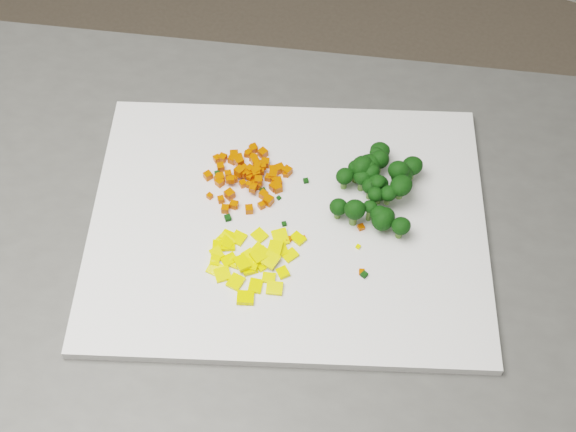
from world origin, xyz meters
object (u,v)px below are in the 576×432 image
at_px(cutting_board, 288,224).
at_px(pepper_pile, 254,253).
at_px(carrot_pile, 247,174).
at_px(counter_block, 265,396).
at_px(broccoli_pile, 382,185).

xyz_separation_m(cutting_board, pepper_pile, (-0.01, -0.06, 0.01)).
distance_m(carrot_pile, pepper_pile, 0.11).
xyz_separation_m(counter_block, pepper_pile, (0.01, -0.02, 0.47)).
bearing_deg(broccoli_pile, carrot_pile, -164.25).
relative_size(carrot_pile, pepper_pile, 0.86).
xyz_separation_m(cutting_board, carrot_pile, (-0.07, 0.03, 0.02)).
distance_m(cutting_board, pepper_pile, 0.07).
height_order(carrot_pile, pepper_pile, carrot_pile).
height_order(cutting_board, carrot_pile, carrot_pile).
height_order(counter_block, cutting_board, cutting_board).
bearing_deg(cutting_board, carrot_pile, 155.38).
relative_size(cutting_board, pepper_pile, 3.88).
bearing_deg(carrot_pile, broccoli_pile, 15.75).
height_order(carrot_pile, broccoli_pile, broccoli_pile).
bearing_deg(cutting_board, broccoli_pile, 41.54).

